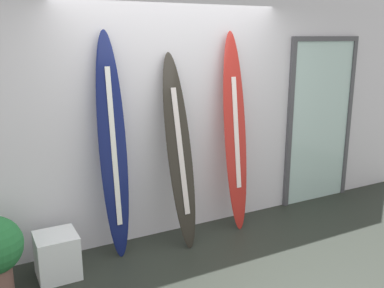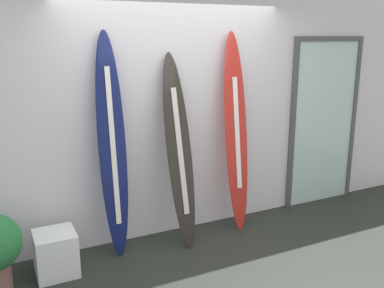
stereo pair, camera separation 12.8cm
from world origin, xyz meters
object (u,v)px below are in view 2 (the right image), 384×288
Objects in this scene: surfboard_charcoal at (179,153)px; glass_door at (324,119)px; surfboard_crimson at (236,135)px; display_block_left at (56,253)px; surfboard_navy at (112,148)px.

glass_door is at bearing 6.60° from surfboard_charcoal.
surfboard_charcoal is 0.90× the size of surfboard_crimson.
display_block_left is (-2.05, -0.17, -0.89)m from surfboard_crimson.
surfboard_navy reaches higher than display_block_left.
display_block_left is at bearing -175.36° from surfboard_crimson.
surfboard_navy is 1.11m from display_block_left.
surfboard_navy reaches higher than surfboard_charcoal.
surfboard_charcoal is at bearing 4.58° from display_block_left.
surfboard_charcoal is at bearing -175.24° from surfboard_crimson.
surfboard_crimson is (0.73, 0.06, 0.11)m from surfboard_charcoal.
surfboard_charcoal is 4.86× the size of display_block_left.
surfboard_charcoal is (0.69, -0.08, -0.11)m from surfboard_navy.
glass_door reaches higher than display_block_left.
surfboard_navy is 1.03× the size of glass_door.
surfboard_navy is at bearing 179.30° from surfboard_crimson.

